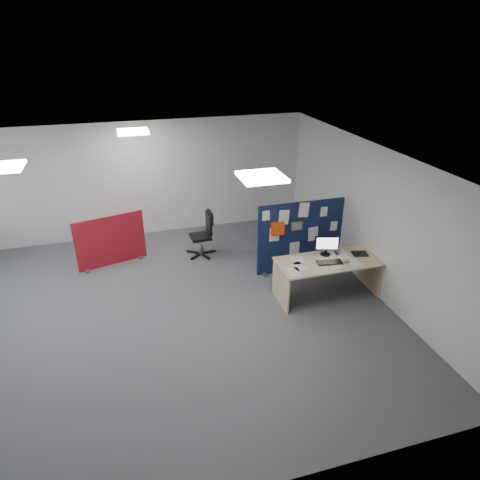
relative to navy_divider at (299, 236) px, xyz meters
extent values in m
plane|color=#4C4F54|center=(-3.46, -0.81, -0.75)|extent=(9.00, 9.00, 0.00)
cube|color=white|center=(-3.46, -0.81, 1.95)|extent=(9.00, 7.00, 0.02)
cube|color=silver|center=(-3.46, 2.69, 0.60)|extent=(9.00, 0.02, 2.70)
cube|color=silver|center=(-3.46, -4.31, 0.60)|extent=(9.00, 0.02, 2.70)
cube|color=silver|center=(1.04, -0.81, 0.60)|extent=(0.02, 7.00, 2.70)
cube|color=white|center=(-1.46, -1.81, 1.92)|extent=(0.60, 0.60, 0.04)
cube|color=white|center=(-4.96, -0.31, 1.92)|extent=(0.60, 0.60, 0.04)
cube|color=white|center=(-2.96, 1.69, 1.92)|extent=(0.60, 0.60, 0.04)
cube|color=#101E3E|center=(0.02, 0.00, -0.01)|extent=(1.80, 0.06, 1.48)
cube|color=gray|center=(-0.73, 0.00, -0.73)|extent=(0.08, 0.30, 0.04)
cube|color=gray|center=(0.77, 0.00, -0.73)|extent=(0.08, 0.30, 0.04)
cube|color=white|center=(-0.73, -0.03, 0.55)|extent=(0.15, 0.01, 0.20)
cube|color=white|center=(-0.37, -0.03, 0.47)|extent=(0.21, 0.01, 0.30)
cube|color=white|center=(0.05, -0.03, 0.58)|extent=(0.21, 0.01, 0.30)
cube|color=white|center=(0.48, -0.03, 0.50)|extent=(0.15, 0.01, 0.20)
cube|color=white|center=(-0.54, -0.03, 0.14)|extent=(0.21, 0.01, 0.30)
cube|color=white|center=(0.29, -0.03, 0.04)|extent=(0.21, 0.01, 0.30)
cube|color=white|center=(0.73, -0.03, 0.15)|extent=(0.15, 0.01, 0.20)
cube|color=white|center=(-0.10, -0.03, -0.24)|extent=(0.21, 0.01, 0.30)
cube|color=gold|center=(-0.08, -0.03, 0.25)|extent=(0.24, 0.01, 0.18)
cube|color=#FD4210|center=(-0.50, -0.08, 0.27)|extent=(0.25, 0.10, 0.25)
cube|color=#D6BF89|center=(0.12, -1.05, -0.03)|extent=(1.87, 0.83, 0.03)
cube|color=#D6BF89|center=(-0.79, -1.05, -0.40)|extent=(0.03, 0.77, 0.70)
cube|color=#D6BF89|center=(1.03, -1.05, -0.40)|extent=(0.03, 0.77, 0.70)
cube|color=#D6BF89|center=(0.12, -0.67, -0.20)|extent=(1.69, 0.02, 0.30)
cylinder|color=black|center=(0.17, -0.83, -0.01)|extent=(0.18, 0.18, 0.02)
cube|color=black|center=(0.17, -0.83, 0.05)|extent=(0.04, 0.04, 0.09)
cube|color=black|center=(0.17, -0.83, 0.23)|extent=(0.42, 0.15, 0.27)
cube|color=white|center=(0.17, -0.85, 0.23)|extent=(0.38, 0.11, 0.23)
cube|color=black|center=(0.10, -1.13, -0.01)|extent=(0.47, 0.25, 0.02)
cube|color=gray|center=(0.40, -1.20, 0.00)|extent=(0.11, 0.08, 0.03)
cube|color=black|center=(0.79, -0.98, -0.01)|extent=(0.32, 0.27, 0.01)
cube|color=maroon|center=(-3.66, 1.31, -0.21)|extent=(1.41, 0.42, 1.08)
cube|color=gray|center=(-4.24, 1.31, -0.73)|extent=(0.08, 0.30, 0.04)
cube|color=gray|center=(-3.09, 1.31, -0.73)|extent=(0.08, 0.30, 0.04)
cube|color=black|center=(-1.60, 1.20, -0.71)|extent=(0.28, 0.06, 0.04)
cube|color=black|center=(-1.75, 1.38, -0.71)|extent=(0.11, 0.28, 0.04)
cube|color=black|center=(-1.96, 1.30, -0.71)|extent=(0.25, 0.19, 0.04)
cube|color=black|center=(-1.95, 1.06, -0.71)|extent=(0.24, 0.21, 0.04)
cube|color=black|center=(-1.72, 1.00, -0.71)|extent=(0.14, 0.27, 0.04)
cylinder|color=gray|center=(-1.80, 1.19, -0.52)|extent=(0.05, 0.05, 0.38)
cube|color=black|center=(-1.80, 1.19, -0.31)|extent=(0.44, 0.44, 0.06)
cube|color=black|center=(-1.60, 1.20, -0.02)|extent=(0.07, 0.38, 0.45)
cube|color=black|center=(-1.56, 1.20, 0.12)|extent=(0.07, 0.35, 0.27)
cube|color=white|center=(-0.49, -1.10, -0.02)|extent=(0.26, 0.33, 0.00)
cube|color=white|center=(-0.40, -0.89, -0.02)|extent=(0.27, 0.34, 0.00)
cube|color=white|center=(0.53, -1.26, -0.02)|extent=(0.25, 0.33, 0.00)
cube|color=white|center=(-0.64, -1.25, -0.02)|extent=(0.24, 0.32, 0.00)
cube|color=white|center=(0.31, -0.77, -0.02)|extent=(0.25, 0.32, 0.00)
cube|color=white|center=(0.46, -0.92, -0.02)|extent=(0.22, 0.30, 0.00)
cube|color=white|center=(0.17, -1.21, -0.02)|extent=(0.21, 0.30, 0.00)
camera|label=1|loc=(-3.31, -7.11, 3.69)|focal=32.00mm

